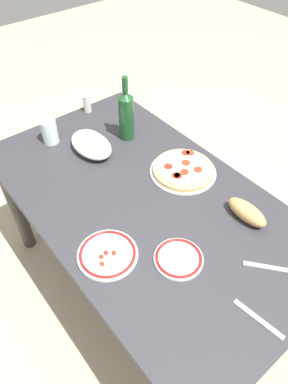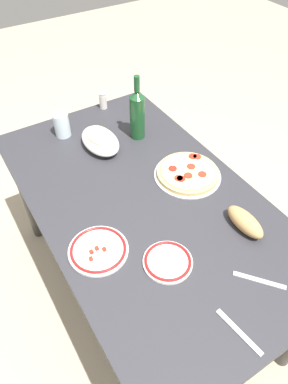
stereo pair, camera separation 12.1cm
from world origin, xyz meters
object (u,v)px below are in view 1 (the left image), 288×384
water_glass (49,131)px  side_plate_near (179,258)px  baked_pasta_dish (90,144)px  wine_bottle (126,114)px  spice_shaker (87,104)px  pepperoni_pizza (183,170)px  dining_table (144,215)px  side_plate_far (108,254)px  bread_loaf (247,212)px

water_glass → side_plate_near: water_glass is taller
baked_pasta_dish → wine_bottle: size_ratio=0.78×
baked_pasta_dish → water_glass: size_ratio=2.06×
baked_pasta_dish → spice_shaker: (-0.29, 0.17, 0.00)m
pepperoni_pizza → baked_pasta_dish: bearing=-148.5°
baked_pasta_dish → pepperoni_pizza: bearing=31.5°
pepperoni_pizza → wine_bottle: 0.37m
baked_pasta_dish → side_plate_near: baked_pasta_dish is taller
baked_pasta_dish → wine_bottle: wine_bottle is taller
baked_pasta_dish → spice_shaker: 0.33m
baked_pasta_dish → wine_bottle: bearing=84.5°
side_plate_near → water_glass: bearing=-178.9°
dining_table → side_plate_far: side_plate_far is taller
dining_table → water_glass: 0.59m
pepperoni_pizza → water_glass: water_glass is taller
baked_pasta_dish → water_glass: water_glass is taller
bread_loaf → baked_pasta_dish: bearing=-161.6°
wine_bottle → side_plate_near: bearing=-22.9°
dining_table → wine_bottle: bearing=152.6°
pepperoni_pizza → baked_pasta_dish: 0.44m
water_glass → spice_shaker: 0.30m
wine_bottle → dining_table: bearing=-27.4°
dining_table → side_plate_near: size_ratio=8.43×
dining_table → pepperoni_pizza: (-0.01, 0.22, 0.13)m
side_plate_near → bread_loaf: 0.33m
side_plate_far → spice_shaker: bearing=151.7°
side_plate_far → bread_loaf: bearing=69.7°
side_plate_far → spice_shaker: spice_shaker is taller
pepperoni_pizza → spice_shaker: 0.66m
side_plate_far → spice_shaker: (-0.81, 0.44, 0.03)m
bread_loaf → spice_shaker: size_ratio=1.95×
wine_bottle → side_plate_near: 0.73m
pepperoni_pizza → spice_shaker: spice_shaker is taller
side_plate_near → side_plate_far: bearing=-132.9°
wine_bottle → pepperoni_pizza: bearing=5.8°
wine_bottle → bread_loaf: bearing=3.6°
wine_bottle → side_plate_far: wine_bottle is taller
side_plate_far → wine_bottle: bearing=137.4°
baked_pasta_dish → side_plate_far: size_ratio=1.14×
water_glass → side_plate_near: bearing=1.1°
baked_pasta_dish → bread_loaf: baked_pasta_dish is taller
side_plate_far → bread_loaf: size_ratio=1.24×
pepperoni_pizza → bread_loaf: bread_loaf is taller
wine_bottle → side_plate_near: wine_bottle is taller
side_plate_near → side_plate_far: side_plate_far is taller
baked_pasta_dish → side_plate_far: 0.59m
wine_bottle → side_plate_near: (0.67, -0.28, -0.12)m
side_plate_near → spice_shaker: 1.01m
pepperoni_pizza → side_plate_far: bearing=-73.4°
spice_shaker → pepperoni_pizza: bearing=5.3°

